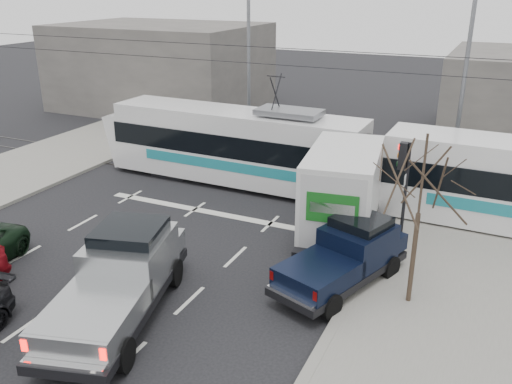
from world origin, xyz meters
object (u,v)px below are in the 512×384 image
at_px(tram, 375,165).
at_px(box_truck, 344,192).
at_px(traffic_signal, 404,170).
at_px(bare_tree, 422,183).
at_px(street_lamp_near, 461,72).
at_px(silver_pickup, 121,276).
at_px(navy_pickup, 347,254).
at_px(street_lamp_far, 246,53).

bearing_deg(tram, box_truck, -95.15).
bearing_deg(traffic_signal, box_truck, -174.88).
distance_m(bare_tree, street_lamp_near, 11.58).
relative_size(silver_pickup, navy_pickup, 1.28).
distance_m(street_lamp_near, silver_pickup, 17.23).
bearing_deg(traffic_signal, bare_tree, -74.24).
xyz_separation_m(street_lamp_near, silver_pickup, (-7.03, -15.22, -3.97)).
xyz_separation_m(street_lamp_far, box_truck, (8.66, -9.68, -3.42)).
bearing_deg(street_lamp_far, traffic_signal, -41.72).
relative_size(silver_pickup, box_truck, 0.93).
bearing_deg(traffic_signal, navy_pickup, -103.55).
xyz_separation_m(silver_pickup, box_truck, (4.19, 7.54, 0.55)).
xyz_separation_m(bare_tree, street_lamp_far, (-11.79, 13.50, 1.32)).
distance_m(traffic_signal, navy_pickup, 4.08).
distance_m(street_lamp_near, navy_pickup, 11.96).
relative_size(street_lamp_far, tram, 0.36).
bearing_deg(silver_pickup, navy_pickup, 22.47).
distance_m(street_lamp_near, box_truck, 8.87).
relative_size(street_lamp_far, silver_pickup, 1.35).
height_order(bare_tree, navy_pickup, bare_tree).
distance_m(box_truck, navy_pickup, 3.66).
relative_size(street_lamp_far, box_truck, 1.27).
distance_m(street_lamp_near, tram, 6.14).
height_order(street_lamp_far, silver_pickup, street_lamp_far).
bearing_deg(box_truck, street_lamp_near, 61.46).
height_order(tram, box_truck, tram).
height_order(street_lamp_far, box_truck, street_lamp_far).
height_order(silver_pickup, box_truck, box_truck).
bearing_deg(bare_tree, street_lamp_near, 91.42).
distance_m(tram, navy_pickup, 6.66).
height_order(bare_tree, street_lamp_far, street_lamp_far).
bearing_deg(street_lamp_near, bare_tree, -88.58).
relative_size(traffic_signal, tram, 0.14).
distance_m(traffic_signal, tram, 3.52).
bearing_deg(navy_pickup, traffic_signal, 95.95).
relative_size(bare_tree, tram, 0.20).
distance_m(bare_tree, street_lamp_far, 17.97).
height_order(traffic_signal, box_truck, traffic_signal).
relative_size(traffic_signal, street_lamp_near, 0.40).
xyz_separation_m(street_lamp_far, silver_pickup, (4.47, -17.22, -3.97)).
xyz_separation_m(bare_tree, street_lamp_near, (-0.29, 11.50, 1.32)).
xyz_separation_m(street_lamp_near, navy_pickup, (-1.71, -11.10, -4.10)).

